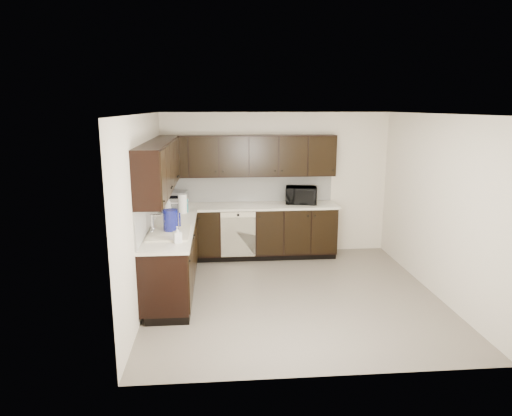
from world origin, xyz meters
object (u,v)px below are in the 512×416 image
at_px(sink, 170,238).
at_px(microwave, 301,195).
at_px(blue_pitcher, 171,221).
at_px(toaster_oven, 175,199).
at_px(storage_bin, 175,206).

xyz_separation_m(sink, microwave, (2.10, 1.75, 0.21)).
bearing_deg(blue_pitcher, toaster_oven, 90.00).
bearing_deg(toaster_oven, storage_bin, -79.52).
bearing_deg(sink, blue_pitcher, 79.54).
xyz_separation_m(sink, toaster_oven, (-0.07, 1.75, 0.18)).
relative_size(sink, microwave, 1.54).
bearing_deg(storage_bin, toaster_oven, 93.91).
relative_size(microwave, blue_pitcher, 1.76).
bearing_deg(storage_bin, blue_pitcher, -87.36).
xyz_separation_m(microwave, blue_pitcher, (-2.08, -1.67, 0.00)).
bearing_deg(microwave, sink, -129.60).
bearing_deg(sink, toaster_oven, 92.26).
relative_size(storage_bin, blue_pitcher, 1.34).
height_order(toaster_oven, storage_bin, toaster_oven).
relative_size(sink, toaster_oven, 2.06).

